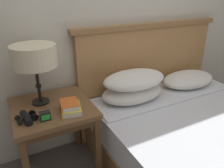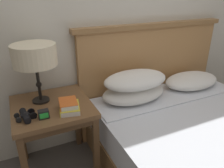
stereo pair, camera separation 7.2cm
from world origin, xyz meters
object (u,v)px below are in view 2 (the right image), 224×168
object	(u,v)px
nightstand	(53,114)
book_on_nightstand	(69,108)
bed	(207,147)
binoculars_pair	(25,116)
table_lamp	(35,56)
alarm_clock	(44,114)
book_stacked_on_top	(68,103)

from	to	relation	value
nightstand	book_on_nightstand	distance (m)	0.21
bed	binoculars_pair	bearing A→B (deg)	160.42
table_lamp	bed	bearing A→B (deg)	-30.43
binoculars_pair	alarm_clock	bearing A→B (deg)	-22.56
table_lamp	book_on_nightstand	size ratio (longest dim) A/B	2.15
nightstand	bed	world-z (taller)	bed
nightstand	bed	size ratio (longest dim) A/B	0.33
book_on_nightstand	binoculars_pair	size ratio (longest dim) A/B	1.28
book_stacked_on_top	alarm_clock	size ratio (longest dim) A/B	2.48
binoculars_pair	book_stacked_on_top	bearing A→B (deg)	-3.63
book_stacked_on_top	binoculars_pair	bearing A→B (deg)	176.37
bed	book_on_nightstand	xyz separation A→B (m)	(-0.97, 0.43, 0.37)
bed	alarm_clock	world-z (taller)	bed
binoculars_pair	book_on_nightstand	bearing A→B (deg)	-4.27
alarm_clock	bed	bearing A→B (deg)	-19.28
book_stacked_on_top	book_on_nightstand	bearing A→B (deg)	-29.12
nightstand	alarm_clock	distance (m)	0.22
nightstand	alarm_clock	world-z (taller)	alarm_clock
bed	alarm_clock	distance (m)	1.28
table_lamp	book_stacked_on_top	size ratio (longest dim) A/B	2.59
table_lamp	book_stacked_on_top	world-z (taller)	table_lamp
nightstand	table_lamp	size ratio (longest dim) A/B	1.42
nightstand	book_on_nightstand	size ratio (longest dim) A/B	3.04
book_on_nightstand	alarm_clock	xyz separation A→B (m)	(-0.18, -0.02, 0.01)
bed	alarm_clock	size ratio (longest dim) A/B	27.65
book_stacked_on_top	binoculars_pair	size ratio (longest dim) A/B	1.06
bed	table_lamp	world-z (taller)	bed
bed	book_on_nightstand	distance (m)	1.12
nightstand	table_lamp	world-z (taller)	table_lamp
book_stacked_on_top	alarm_clock	world-z (taller)	book_stacked_on_top
nightstand	book_stacked_on_top	xyz separation A→B (m)	(0.10, -0.14, 0.14)
alarm_clock	binoculars_pair	bearing A→B (deg)	157.44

